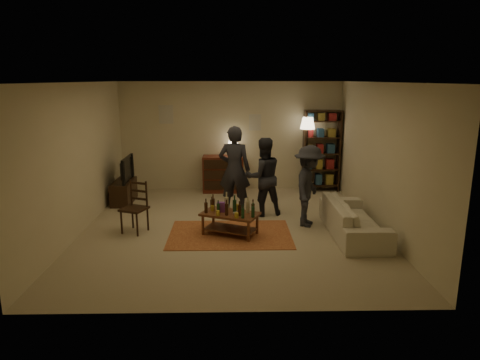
{
  "coord_description": "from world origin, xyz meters",
  "views": [
    {
      "loc": [
        0.01,
        -7.67,
        2.76
      ],
      "look_at": [
        0.17,
        0.1,
        0.91
      ],
      "focal_mm": 32.0,
      "sensor_mm": 36.0,
      "label": 1
    }
  ],
  "objects_px": {
    "dining_chair": "(136,205)",
    "floor_lamp": "(307,129)",
    "person_left": "(234,170)",
    "person_right": "(263,177)",
    "dresser": "(223,173)",
    "person_by_sofa": "(309,186)",
    "coffee_table": "(230,215)",
    "bookshelf": "(321,150)",
    "tv_stand": "(124,186)",
    "sofa": "(353,219)"
  },
  "relations": [
    {
      "from": "bookshelf",
      "to": "person_left",
      "type": "relative_size",
      "value": 1.1
    },
    {
      "from": "person_left",
      "to": "coffee_table",
      "type": "bearing_deg",
      "value": 96.59
    },
    {
      "from": "dining_chair",
      "to": "person_left",
      "type": "height_order",
      "value": "person_left"
    },
    {
      "from": "person_right",
      "to": "tv_stand",
      "type": "bearing_deg",
      "value": -33.02
    },
    {
      "from": "sofa",
      "to": "person_by_sofa",
      "type": "xyz_separation_m",
      "value": [
        -0.73,
        0.54,
        0.47
      ]
    },
    {
      "from": "bookshelf",
      "to": "coffee_table",
      "type": "bearing_deg",
      "value": -126.02
    },
    {
      "from": "tv_stand",
      "to": "bookshelf",
      "type": "distance_m",
      "value": 4.84
    },
    {
      "from": "sofa",
      "to": "person_by_sofa",
      "type": "distance_m",
      "value": 1.02
    },
    {
      "from": "dining_chair",
      "to": "floor_lamp",
      "type": "bearing_deg",
      "value": 60.46
    },
    {
      "from": "person_by_sofa",
      "to": "floor_lamp",
      "type": "bearing_deg",
      "value": 11.55
    },
    {
      "from": "tv_stand",
      "to": "sofa",
      "type": "height_order",
      "value": "tv_stand"
    },
    {
      "from": "dresser",
      "to": "person_right",
      "type": "distance_m",
      "value": 2.1
    },
    {
      "from": "floor_lamp",
      "to": "person_left",
      "type": "distance_m",
      "value": 2.51
    },
    {
      "from": "coffee_table",
      "to": "dresser",
      "type": "xyz_separation_m",
      "value": [
        -0.17,
        3.06,
        0.1
      ]
    },
    {
      "from": "dining_chair",
      "to": "coffee_table",
      "type": "bearing_deg",
      "value": 15.62
    },
    {
      "from": "dresser",
      "to": "sofa",
      "type": "bearing_deg",
      "value": -52.46
    },
    {
      "from": "person_right",
      "to": "dining_chair",
      "type": "bearing_deg",
      "value": 5.88
    },
    {
      "from": "tv_stand",
      "to": "floor_lamp",
      "type": "height_order",
      "value": "floor_lamp"
    },
    {
      "from": "coffee_table",
      "to": "floor_lamp",
      "type": "relative_size",
      "value": 0.61
    },
    {
      "from": "floor_lamp",
      "to": "person_right",
      "type": "xyz_separation_m",
      "value": [
        -1.2,
        -1.83,
        -0.78
      ]
    },
    {
      "from": "dining_chair",
      "to": "person_left",
      "type": "distance_m",
      "value": 2.19
    },
    {
      "from": "person_right",
      "to": "dresser",
      "type": "bearing_deg",
      "value": -81.37
    },
    {
      "from": "dresser",
      "to": "floor_lamp",
      "type": "bearing_deg",
      "value": -1.77
    },
    {
      "from": "person_right",
      "to": "person_left",
      "type": "bearing_deg",
      "value": -34.44
    },
    {
      "from": "coffee_table",
      "to": "person_left",
      "type": "relative_size",
      "value": 0.62
    },
    {
      "from": "dining_chair",
      "to": "tv_stand",
      "type": "bearing_deg",
      "value": 132.82
    },
    {
      "from": "tv_stand",
      "to": "person_left",
      "type": "height_order",
      "value": "person_left"
    },
    {
      "from": "tv_stand",
      "to": "person_right",
      "type": "distance_m",
      "value": 3.28
    },
    {
      "from": "bookshelf",
      "to": "person_by_sofa",
      "type": "xyz_separation_m",
      "value": [
        -0.77,
        -2.64,
        -0.25
      ]
    },
    {
      "from": "coffee_table",
      "to": "dresser",
      "type": "height_order",
      "value": "dresser"
    },
    {
      "from": "coffee_table",
      "to": "floor_lamp",
      "type": "xyz_separation_m",
      "value": [
        1.88,
        2.99,
        1.2
      ]
    },
    {
      "from": "coffee_table",
      "to": "floor_lamp",
      "type": "height_order",
      "value": "floor_lamp"
    },
    {
      "from": "tv_stand",
      "to": "sofa",
      "type": "distance_m",
      "value": 5.14
    },
    {
      "from": "dresser",
      "to": "person_by_sofa",
      "type": "height_order",
      "value": "person_by_sofa"
    },
    {
      "from": "bookshelf",
      "to": "person_left",
      "type": "distance_m",
      "value": 2.8
    },
    {
      "from": "person_left",
      "to": "dining_chair",
      "type": "bearing_deg",
      "value": 42.73
    },
    {
      "from": "dresser",
      "to": "bookshelf",
      "type": "distance_m",
      "value": 2.5
    },
    {
      "from": "dining_chair",
      "to": "person_by_sofa",
      "type": "height_order",
      "value": "person_by_sofa"
    },
    {
      "from": "dresser",
      "to": "person_left",
      "type": "height_order",
      "value": "person_left"
    },
    {
      "from": "bookshelf",
      "to": "sofa",
      "type": "bearing_deg",
      "value": -90.82
    },
    {
      "from": "tv_stand",
      "to": "person_by_sofa",
      "type": "relative_size",
      "value": 0.68
    },
    {
      "from": "tv_stand",
      "to": "sofa",
      "type": "bearing_deg",
      "value": -25.34
    },
    {
      "from": "coffee_table",
      "to": "floor_lamp",
      "type": "bearing_deg",
      "value": 57.84
    },
    {
      "from": "bookshelf",
      "to": "tv_stand",
      "type": "bearing_deg",
      "value": -168.2
    },
    {
      "from": "dining_chair",
      "to": "bookshelf",
      "type": "xyz_separation_m",
      "value": [
        4.0,
        2.9,
        0.53
      ]
    },
    {
      "from": "person_left",
      "to": "sofa",
      "type": "bearing_deg",
      "value": 156.87
    },
    {
      "from": "person_right",
      "to": "coffee_table",
      "type": "bearing_deg",
      "value": 44.19
    },
    {
      "from": "dresser",
      "to": "person_right",
      "type": "height_order",
      "value": "person_right"
    },
    {
      "from": "coffee_table",
      "to": "person_left",
      "type": "height_order",
      "value": "person_left"
    },
    {
      "from": "coffee_table",
      "to": "person_right",
      "type": "xyz_separation_m",
      "value": [
        0.68,
        1.16,
        0.43
      ]
    }
  ]
}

